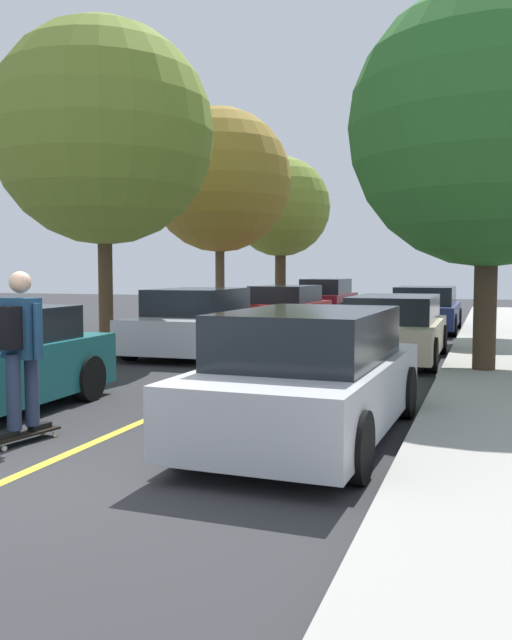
% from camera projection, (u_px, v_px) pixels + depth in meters
% --- Properties ---
extents(ground, '(80.00, 80.00, 0.00)m').
position_uv_depth(ground, '(16.00, 476.00, 6.07)').
color(ground, '#2D2D30').
extents(center_line, '(0.12, 39.20, 0.01)m').
position_uv_depth(center_line, '(198.00, 397.00, 9.84)').
color(center_line, gold).
rests_on(center_line, ground).
extents(parked_car_left_near, '(2.05, 4.13, 1.43)m').
position_uv_depth(parked_car_left_near, '(195.00, 322.00, 14.89)').
color(parked_car_left_near, '#B7B7BC').
rests_on(parked_car_left_near, ground).
extents(parked_car_left_far, '(2.09, 4.33, 1.35)m').
position_uv_depth(parked_car_left_far, '(286.00, 307.00, 21.43)').
color(parked_car_left_far, maroon).
rests_on(parked_car_left_far, ground).
extents(parked_car_left_farthest, '(1.82, 4.14, 1.49)m').
position_uv_depth(parked_car_left_farthest, '(326.00, 298.00, 26.74)').
color(parked_car_left_farthest, maroon).
rests_on(parked_car_left_farthest, ground).
extents(parked_car_right_nearest, '(1.94, 4.25, 1.41)m').
position_uv_depth(parked_car_right_nearest, '(311.00, 376.00, 7.40)').
color(parked_car_right_nearest, '#B7B7BC').
rests_on(parked_car_right_nearest, ground).
extents(parked_car_right_near, '(1.93, 4.27, 1.32)m').
position_uv_depth(parked_car_right_near, '(394.00, 328.00, 13.83)').
color(parked_car_right_near, '#BCAD89').
rests_on(parked_car_right_near, ground).
extents(parked_car_right_far, '(1.95, 4.30, 1.34)m').
position_uv_depth(parked_car_right_far, '(426.00, 310.00, 20.43)').
color(parked_car_right_far, navy).
rests_on(parked_car_right_far, ground).
extents(street_tree_left_nearest, '(4.71, 4.71, 6.94)m').
position_uv_depth(street_tree_left_nearest, '(103.00, 134.00, 14.41)').
color(street_tree_left_nearest, '#4C3823').
rests_on(street_tree_left_nearest, sidewalk_left).
extents(street_tree_left_near, '(4.34, 4.34, 6.58)m').
position_uv_depth(street_tree_left_near, '(220.00, 181.00, 20.60)').
color(street_tree_left_near, brown).
rests_on(street_tree_left_near, sidewalk_left).
extents(street_tree_left_far, '(3.88, 3.88, 6.10)m').
position_uv_depth(street_tree_left_far, '(281.00, 207.00, 26.59)').
color(street_tree_left_far, '#4C3823').
rests_on(street_tree_left_far, sidewalk_left).
extents(street_tree_right_nearest, '(4.72, 4.72, 6.46)m').
position_uv_depth(street_tree_right_nearest, '(489.00, 127.00, 11.38)').
color(street_tree_right_nearest, '#3D2D1E').
rests_on(street_tree_right_nearest, sidewalk_right).
extents(street_tree_right_near, '(2.96, 2.96, 6.28)m').
position_uv_depth(street_tree_right_near, '(491.00, 154.00, 18.03)').
color(street_tree_right_near, '#3D2D1E').
rests_on(street_tree_right_near, sidewalk_right).
extents(streetlamp, '(0.36, 0.24, 5.20)m').
position_uv_depth(streetlamp, '(489.00, 222.00, 18.54)').
color(streetlamp, '#38383D').
rests_on(streetlamp, sidewalk_right).
extents(skateboard, '(0.38, 0.87, 0.10)m').
position_uv_depth(skateboard, '(24.00, 435.00, 7.25)').
color(skateboard, black).
rests_on(skateboard, ground).
extents(skateboarder, '(0.59, 0.71, 1.72)m').
position_uv_depth(skateboarder, '(19.00, 343.00, 7.14)').
color(skateboarder, black).
rests_on(skateboarder, skateboard).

